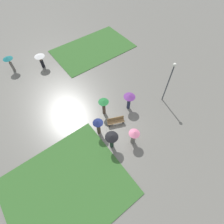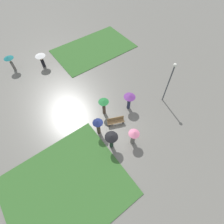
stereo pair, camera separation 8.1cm
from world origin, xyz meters
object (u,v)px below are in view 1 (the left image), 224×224
lone_walker_far_path (9,60)px  lone_walker_mid_plaza (40,58)px  crowd_person_pink (134,135)px  lamp_post (170,78)px  crowd_person_navy (98,125)px  crowd_person_purple (129,98)px  crowd_person_green (104,104)px  park_bench (116,121)px  crowd_person_black (112,139)px

lone_walker_far_path → lone_walker_mid_plaza: lone_walker_far_path is taller
crowd_person_pink → lone_walker_mid_plaza: bearing=155.1°
lamp_post → lone_walker_mid_plaza: size_ratio=2.74×
crowd_person_navy → crowd_person_pink: 3.20m
lone_walker_far_path → lone_walker_mid_plaza: bearing=150.2°
crowd_person_pink → lone_walker_mid_plaza: size_ratio=1.05×
lone_walker_mid_plaza → crowd_person_purple: bearing=-101.2°
lamp_post → crowd_person_purple: bearing=159.3°
lamp_post → crowd_person_green: bearing=158.7°
park_bench → crowd_person_navy: size_ratio=0.83×
park_bench → crowd_person_navy: (-1.83, 0.16, 0.90)m
lamp_post → crowd_person_purple: 4.14m
park_bench → crowd_person_navy: 2.05m
lamp_post → crowd_person_green: size_ratio=2.44×
crowd_person_purple → crowd_person_green: 2.53m
lamp_post → crowd_person_black: size_ratio=2.43×
park_bench → lamp_post: lamp_post is taller
lone_walker_far_path → lamp_post: bearing=125.1°
crowd_person_purple → lone_walker_far_path: size_ratio=1.02×
crowd_person_navy → lone_walker_mid_plaza: bearing=170.6°
park_bench → crowd_person_purple: bearing=41.3°
crowd_person_black → lone_walker_mid_plaza: (-0.33, 13.47, -0.19)m
crowd_person_green → crowd_person_navy: (-1.68, -1.52, -0.02)m
crowd_person_black → lone_walker_far_path: 15.43m
park_bench → crowd_person_green: crowd_person_green is taller
crowd_person_purple → park_bench: bearing=-111.4°
crowd_person_navy → lone_walker_far_path: bearing=-176.5°
lamp_post → lone_walker_mid_plaza: 14.83m
crowd_person_purple → crowd_person_black: size_ratio=1.00×
crowd_person_purple → crowd_person_green: crowd_person_purple is taller
crowd_person_purple → crowd_person_navy: (-4.02, -0.56, -0.11)m
crowd_person_navy → lone_walker_mid_plaza: 11.67m
crowd_person_navy → lone_walker_far_path: (-3.31, 13.24, 0.12)m
park_bench → crowd_person_black: (-1.71, -1.64, 0.98)m
crowd_person_purple → crowd_person_pink: size_ratio=1.08×
crowd_person_black → park_bench: bearing=-68.5°
crowd_person_black → crowd_person_green: bearing=-47.4°
park_bench → lone_walker_far_path: bearing=134.2°
lamp_post → lone_walker_mid_plaza: bearing=122.1°
crowd_person_black → lone_walker_mid_plaza: crowd_person_black is taller
crowd_person_purple → crowd_person_navy: 4.06m
crowd_person_purple → crowd_person_green: bearing=-151.8°
crowd_person_black → lone_walker_far_path: (-3.42, 15.04, 0.04)m
crowd_person_navy → crowd_person_black: bearing=-6.8°
crowd_person_purple → lone_walker_mid_plaza: bearing=161.3°
lone_walker_mid_plaza → lone_walker_far_path: bearing=120.9°
lamp_post → crowd_person_navy: (-7.60, 0.80, -1.68)m
park_bench → crowd_person_navy: bearing=-161.8°
park_bench → crowd_person_black: 2.57m
crowd_person_navy → lone_walker_far_path: crowd_person_navy is taller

